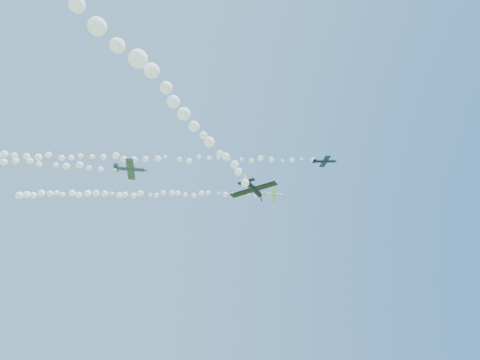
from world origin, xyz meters
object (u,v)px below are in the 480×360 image
object	(u,v)px
plane_navy	(325,161)
plane_black	(253,189)
plane_white	(274,194)
plane_grey	(130,169)

from	to	relation	value
plane_navy	plane_black	bearing A→B (deg)	-130.65
plane_white	plane_black	xyz separation A→B (m)	(-20.53, -39.82, -18.82)
plane_white	plane_black	bearing A→B (deg)	-100.78
plane_black	plane_navy	bearing A→B (deg)	-15.48
plane_white	plane_black	distance (m)	48.60
plane_white	plane_grey	distance (m)	43.40
plane_white	plane_grey	world-z (taller)	plane_white
plane_white	plane_grey	bearing A→B (deg)	-144.27
plane_grey	plane_black	xyz separation A→B (m)	(20.13, -25.63, -13.51)
plane_white	plane_navy	world-z (taller)	plane_white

